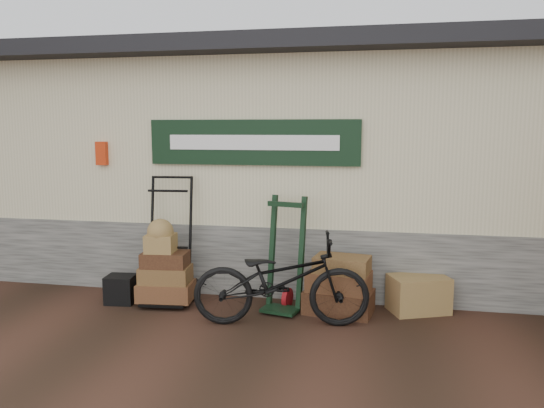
# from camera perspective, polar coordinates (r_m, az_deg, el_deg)

# --- Properties ---
(ground) EXTENTS (80.00, 80.00, 0.00)m
(ground) POSITION_cam_1_polar(r_m,az_deg,el_deg) (5.86, -1.27, -13.08)
(ground) COLOR black
(ground) RESTS_ON ground
(station_building) EXTENTS (14.40, 4.10, 3.20)m
(station_building) POSITION_cam_1_polar(r_m,az_deg,el_deg) (8.17, 2.83, 4.59)
(station_building) COLOR #4C4C47
(station_building) RESTS_ON ground
(porter_trolley) EXTENTS (0.83, 0.66, 1.57)m
(porter_trolley) POSITION_cam_1_polar(r_m,az_deg,el_deg) (6.61, -11.01, -3.67)
(porter_trolley) COLOR black
(porter_trolley) RESTS_ON ground
(green_barrow) EXTENTS (0.56, 0.51, 1.34)m
(green_barrow) POSITION_cam_1_polar(r_m,az_deg,el_deg) (6.18, 1.42, -5.43)
(green_barrow) COLOR black
(green_barrow) RESTS_ON ground
(suitcase_stack) EXTENTS (0.84, 0.60, 0.68)m
(suitcase_stack) POSITION_cam_1_polar(r_m,az_deg,el_deg) (6.22, 7.21, -8.54)
(suitcase_stack) COLOR #381D11
(suitcase_stack) RESTS_ON ground
(wicker_hamper) EXTENTS (0.76, 0.64, 0.42)m
(wicker_hamper) POSITION_cam_1_polar(r_m,az_deg,el_deg) (6.47, 15.48, -9.31)
(wicker_hamper) COLOR olive
(wicker_hamper) RESTS_ON ground
(black_trunk) EXTENTS (0.37, 0.33, 0.34)m
(black_trunk) POSITION_cam_1_polar(r_m,az_deg,el_deg) (6.81, -15.94, -8.80)
(black_trunk) COLOR black
(black_trunk) RESTS_ON ground
(bicycle) EXTENTS (0.96, 1.98, 1.11)m
(bicycle) POSITION_cam_1_polar(r_m,az_deg,el_deg) (5.75, 0.98, -7.68)
(bicycle) COLOR black
(bicycle) RESTS_ON ground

